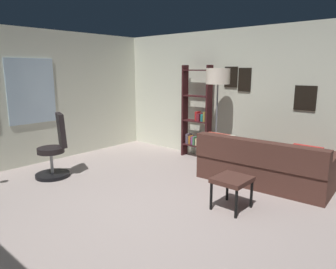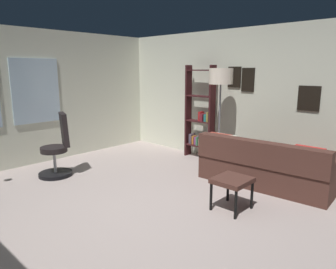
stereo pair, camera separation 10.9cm
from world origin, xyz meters
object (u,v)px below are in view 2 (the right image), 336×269
at_px(bookshelf, 200,118).
at_px(office_chair, 58,152).
at_px(floor_lamp, 221,81).
at_px(footstool, 232,183).
at_px(couch, 275,167).

bearing_deg(bookshelf, office_chair, 156.72).
bearing_deg(floor_lamp, footstool, -140.44).
bearing_deg(floor_lamp, bookshelf, 67.91).
relative_size(bookshelf, floor_lamp, 1.03).
bearing_deg(floor_lamp, couch, -95.84).
xyz_separation_m(office_chair, floor_lamp, (2.28, -1.73, 1.16)).
xyz_separation_m(couch, bookshelf, (0.38, 1.80, 0.56)).
bearing_deg(bookshelf, couch, -101.83).
xyz_separation_m(couch, footstool, (-1.29, 0.00, 0.10)).
height_order(couch, office_chair, office_chair).
relative_size(footstool, office_chair, 0.43).
relative_size(couch, footstool, 4.46).
height_order(bookshelf, floor_lamp, bookshelf).
xyz_separation_m(couch, floor_lamp, (0.12, 1.17, 1.31)).
relative_size(office_chair, bookshelf, 0.57).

